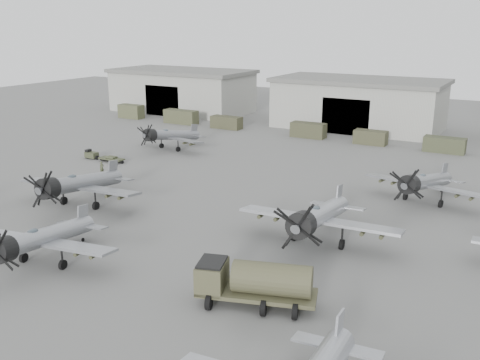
% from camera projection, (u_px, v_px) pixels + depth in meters
% --- Properties ---
extents(ground, '(220.00, 220.00, 0.00)m').
position_uv_depth(ground, '(119.00, 253.00, 43.41)').
color(ground, '#60605D').
rests_on(ground, ground).
extents(hangar_left, '(29.00, 14.80, 8.70)m').
position_uv_depth(hangar_left, '(182.00, 90.00, 111.87)').
color(hangar_left, '#9D9E94').
rests_on(hangar_left, ground).
extents(hangar_center, '(29.00, 14.80, 8.70)m').
position_uv_depth(hangar_center, '(358.00, 103.00, 93.83)').
color(hangar_center, '#9D9E94').
rests_on(hangar_center, ground).
extents(support_truck_0, '(5.02, 2.20, 2.63)m').
position_uv_depth(support_truck_0, '(131.00, 111.00, 104.53)').
color(support_truck_0, '#46492F').
rests_on(support_truck_0, ground).
extents(support_truck_1, '(6.57, 2.20, 2.51)m').
position_uv_depth(support_truck_1, '(181.00, 117.00, 98.87)').
color(support_truck_1, '#3F412B').
rests_on(support_truck_1, ground).
extents(support_truck_2, '(5.56, 2.20, 2.16)m').
position_uv_depth(support_truck_2, '(226.00, 122.00, 94.26)').
color(support_truck_2, '#3A3925').
rests_on(support_truck_2, ground).
extents(support_truck_3, '(5.67, 2.20, 2.41)m').
position_uv_depth(support_truck_3, '(308.00, 130.00, 86.84)').
color(support_truck_3, '#383925').
rests_on(support_truck_3, ground).
extents(support_truck_4, '(4.96, 2.20, 2.14)m').
position_uv_depth(support_truck_4, '(371.00, 137.00, 81.99)').
color(support_truck_4, '#3A3A26').
rests_on(support_truck_4, ground).
extents(support_truck_5, '(5.74, 2.20, 2.19)m').
position_uv_depth(support_truck_5, '(444.00, 145.00, 76.85)').
color(support_truck_5, '#393C27').
rests_on(support_truck_5, ground).
extents(aircraft_near_1, '(12.30, 11.07, 4.88)m').
position_uv_depth(aircraft_near_1, '(39.00, 239.00, 40.42)').
color(aircraft_near_1, '#95989D').
rests_on(aircraft_near_1, ground).
extents(aircraft_mid_1, '(13.47, 12.13, 5.36)m').
position_uv_depth(aircraft_mid_1, '(77.00, 184.00, 53.47)').
color(aircraft_mid_1, gray).
rests_on(aircraft_mid_1, ground).
extents(aircraft_mid_2, '(13.85, 12.46, 5.53)m').
position_uv_depth(aircraft_mid_2, '(318.00, 217.00, 44.21)').
color(aircraft_mid_2, '#A0A3A9').
rests_on(aircraft_mid_2, ground).
extents(aircraft_far_0, '(11.92, 10.73, 4.73)m').
position_uv_depth(aircraft_far_0, '(169.00, 135.00, 78.03)').
color(aircraft_far_0, gray).
rests_on(aircraft_far_0, ground).
extents(aircraft_far_1, '(12.56, 11.31, 4.99)m').
position_uv_depth(aircraft_far_1, '(424.00, 183.00, 54.59)').
color(aircraft_far_1, gray).
rests_on(aircraft_far_1, ground).
extents(fuel_tanker, '(8.28, 5.21, 3.04)m').
position_uv_depth(fuel_tanker, '(255.00, 280.00, 35.00)').
color(fuel_tanker, '#45442D').
rests_on(fuel_tanker, ground).
extents(tug_trailer, '(6.32, 1.34, 1.27)m').
position_uv_depth(tug_trailer, '(99.00, 156.00, 72.77)').
color(tug_trailer, '#363A26').
rests_on(tug_trailer, ground).
extents(ground_crew, '(0.54, 0.67, 1.59)m').
position_uv_depth(ground_crew, '(102.00, 168.00, 65.73)').
color(ground_crew, '#41472E').
rests_on(ground_crew, ground).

